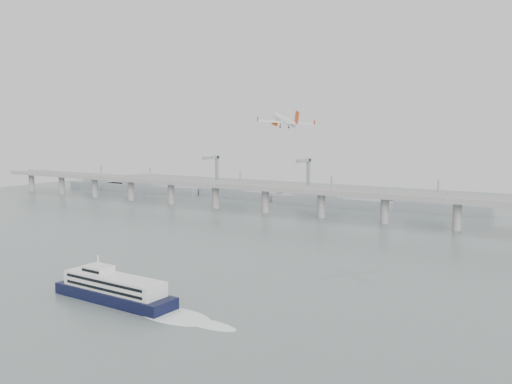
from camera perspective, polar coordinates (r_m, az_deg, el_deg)
The scene contains 5 objects.
ground at distance 237.52m, azimuth -7.06°, elevation -9.97°, with size 900.00×900.00×0.00m, color slate.
bridge at distance 407.09m, azimuth 10.59°, elevation -0.58°, with size 800.00×22.00×23.90m.
distant_fleet at distance 537.12m, azimuth -2.41°, elevation 0.01°, with size 453.00×60.90×40.00m.
ferry at distance 224.36m, azimuth -14.71°, elevation -9.86°, with size 92.67×17.69×17.48m.
airliner at distance 300.59m, azimuth 3.09°, elevation 7.51°, with size 31.36×29.42×10.23m.
Camera 1 is at (142.64, -177.61, 67.27)m, focal length 38.00 mm.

